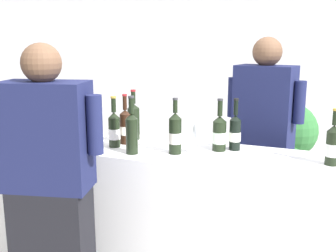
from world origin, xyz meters
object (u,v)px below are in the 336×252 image
Objects in this scene: person_server at (262,157)px; wine_bottle_6 at (84,122)px; wine_bottle_10 at (333,145)px; person_guest at (51,207)px; wine_bottle_2 at (219,133)px; ice_bucket at (48,123)px; wine_glass at (199,132)px; potted_shrub at (285,156)px; wine_bottle_9 at (175,133)px; wine_bottle_1 at (84,116)px; wine_bottle_4 at (125,126)px; wine_bottle_5 at (60,126)px; wine_bottle_7 at (134,120)px; wine_bottle_0 at (132,131)px; wine_bottle_8 at (235,132)px; wine_bottle_3 at (114,129)px.

wine_bottle_6 is at bearing -151.29° from person_server.
person_guest is (-1.38, -0.67, -0.31)m from wine_bottle_10.
ice_bucket is (-1.23, -0.07, -0.01)m from wine_bottle_2.
wine_glass is at bearing -112.15° from person_server.
wine_bottle_9 is at bearing -114.82° from potted_shrub.
wine_bottle_1 is 1.69× the size of wine_glass.
wine_bottle_4 reaches higher than wine_bottle_5.
wine_bottle_1 is 0.92m from person_guest.
wine_glass is at bearing 6.92° from wine_bottle_5.
wine_bottle_4 is 0.13m from wine_bottle_7.
wine_bottle_0 is at bearing -121.63° from potted_shrub.
wine_bottle_4 reaches higher than wine_bottle_8.
wine_bottle_7 reaches higher than wine_bottle_5.
wine_bottle_4 is at bearing 126.74° from wine_bottle_0.
wine_bottle_1 reaches higher than wine_bottle_4.
wine_bottle_10 is at bearing 0.60° from wine_bottle_6.
wine_bottle_8 is at bearing 29.20° from wine_bottle_0.
wine_bottle_2 and wine_bottle_8 have the same top height.
wine_bottle_3 is 1.57m from potted_shrub.
wine_bottle_8 is 1.07m from potted_shrub.
wine_bottle_7 is at bearing 114.74° from wine_bottle_0.
person_guest is (-0.11, -0.66, -0.32)m from wine_bottle_4.
wine_bottle_3 is 0.56m from wine_glass.
wine_bottle_5 is 0.92m from wine_glass.
wine_bottle_8 is 1.32m from ice_bucket.
wine_bottle_7 reaches higher than wine_bottle_8.
wine_bottle_4 is 1.03× the size of wine_bottle_5.
wine_bottle_8 is 0.58m from person_server.
wine_bottle_4 is 1.02× the size of wine_bottle_8.
person_guest reaches higher than wine_bottle_10.
wine_glass is 0.17× the size of potted_shrub.
wine_bottle_6 is 1.08× the size of wine_bottle_8.
wine_bottle_9 reaches higher than wine_bottle_2.
wine_bottle_4 is at bearing 165.50° from wine_bottle_9.
person_server is (1.42, 0.62, -0.27)m from ice_bucket.
ice_bucket is at bearing -166.76° from wine_bottle_7.
person_guest is at bearing -60.07° from wine_bottle_5.
wine_bottle_2 is at bearing -4.45° from wine_bottle_1.
ice_bucket is at bearing -178.79° from wine_bottle_4.
wine_bottle_9 is 1.36m from potted_shrub.
wine_bottle_10 is at bearing 0.30° from wine_bottle_4.
wine_glass is (0.54, -0.21, 0.01)m from wine_bottle_7.
ice_bucket is (-1.14, 0.06, -0.04)m from wine_glass.
person_server reaches higher than wine_bottle_9.
wine_bottle_1 reaches higher than potted_shrub.
wine_bottle_2 is 0.17m from wine_glass.
wine_bottle_4 is at bearing 80.61° from person_guest.
wine_bottle_7 is 0.20× the size of person_server.
wine_bottle_7 reaches higher than wine_glass.
wine_bottle_2 is 0.62m from wine_bottle_4.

